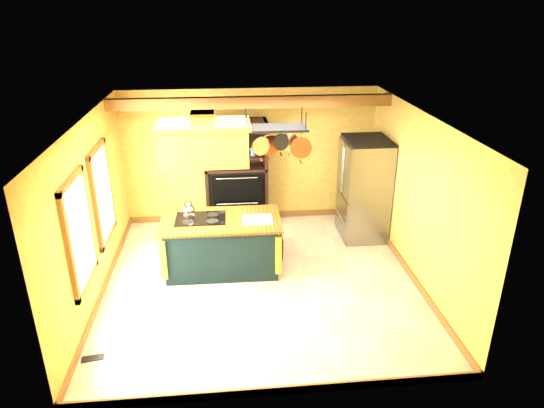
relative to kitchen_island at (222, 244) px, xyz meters
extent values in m
plane|color=beige|center=(0.62, -0.48, -0.47)|extent=(5.00, 5.00, 0.00)
plane|color=white|center=(0.62, -0.48, 2.23)|extent=(5.00, 5.00, 0.00)
cube|color=gold|center=(0.62, 2.02, 0.88)|extent=(5.00, 0.02, 2.70)
cube|color=gold|center=(0.62, -2.98, 0.88)|extent=(5.00, 0.02, 2.70)
cube|color=gold|center=(-1.88, -0.48, 0.88)|extent=(0.02, 5.00, 2.70)
cube|color=gold|center=(3.12, -0.48, 0.88)|extent=(0.02, 5.00, 2.70)
cube|color=brown|center=(0.62, 1.22, 2.12)|extent=(5.00, 0.15, 0.20)
cube|color=brown|center=(-1.85, -1.28, 0.93)|extent=(0.06, 1.06, 1.56)
cube|color=white|center=(-1.83, -1.28, 0.93)|extent=(0.02, 0.85, 1.34)
cube|color=brown|center=(-1.85, 0.12, 0.93)|extent=(0.06, 1.06, 1.56)
cube|color=white|center=(-1.83, 0.12, 0.93)|extent=(0.02, 0.85, 1.34)
cube|color=#13292C|center=(0.00, 0.00, -0.03)|extent=(1.83, 1.01, 0.88)
cube|color=brown|center=(0.00, 0.00, 0.43)|extent=(1.98, 1.12, 0.04)
cube|color=black|center=(-0.33, 0.06, 0.46)|extent=(0.83, 0.58, 0.01)
ellipsoid|color=silver|center=(-0.52, 0.19, 0.56)|extent=(0.20, 0.20, 0.16)
cube|color=white|center=(0.60, -0.10, 0.46)|extent=(0.50, 0.39, 0.02)
cube|color=gold|center=(-0.20, 0.00, 1.71)|extent=(1.34, 0.72, 0.57)
cube|color=brown|center=(-0.20, 0.00, 2.04)|extent=(1.42, 0.80, 0.08)
cube|color=gold|center=(-0.20, 0.00, 2.11)|extent=(0.35, 0.35, 0.23)
cube|color=black|center=(0.90, 0.00, 1.96)|extent=(0.98, 0.49, 0.04)
cylinder|color=black|center=(0.46, -0.20, 2.10)|extent=(0.02, 0.02, 0.27)
cylinder|color=black|center=(1.34, 0.20, 2.10)|extent=(0.02, 0.02, 0.27)
cylinder|color=black|center=(0.51, 0.10, 1.76)|extent=(0.26, 0.03, 0.26)
cylinder|color=silver|center=(0.67, -0.10, 1.71)|extent=(0.29, 0.04, 0.29)
cylinder|color=#B2462C|center=(0.82, 0.10, 1.66)|extent=(0.33, 0.03, 0.33)
cylinder|color=black|center=(0.98, -0.10, 1.76)|extent=(0.26, 0.04, 0.26)
cylinder|color=silver|center=(1.14, 0.10, 1.71)|extent=(0.29, 0.03, 0.29)
cylinder|color=#B2462C|center=(1.29, -0.10, 1.66)|extent=(0.33, 0.04, 0.33)
cube|color=gray|center=(2.71, 1.02, 0.47)|extent=(0.79, 0.96, 1.89)
cube|color=gray|center=(2.30, 0.77, 0.89)|extent=(0.03, 0.46, 1.02)
cube|color=gray|center=(2.30, 1.26, 0.89)|extent=(0.03, 0.46, 1.02)
cube|color=gray|center=(2.30, 1.02, -0.03)|extent=(0.03, 0.93, 0.79)
cube|color=black|center=(2.71, 1.02, -0.44)|extent=(0.75, 0.92, 0.06)
cube|color=black|center=(0.32, 1.97, 0.61)|extent=(1.22, 0.06, 2.15)
cube|color=black|center=(-0.26, 1.74, 0.61)|extent=(0.06, 0.51, 2.15)
cube|color=black|center=(0.90, 1.74, 0.61)|extent=(0.06, 0.51, 2.15)
cube|color=black|center=(0.32, 1.74, 0.75)|extent=(1.22, 0.51, 0.05)
cube|color=black|center=(0.32, 1.77, 0.17)|extent=(1.10, 0.41, 1.16)
cube|color=black|center=(0.32, 1.46, 0.42)|extent=(0.95, 0.04, 0.51)
cube|color=black|center=(0.32, 1.46, -0.09)|extent=(0.95, 0.04, 0.47)
cube|color=black|center=(0.32, 1.74, 0.98)|extent=(1.10, 0.45, 0.02)
cube|color=black|center=(0.32, 1.74, 1.24)|extent=(1.10, 0.45, 0.02)
cube|color=black|center=(0.32, 1.74, 1.48)|extent=(1.10, 0.45, 0.02)
cylinder|color=white|center=(0.02, 1.69, 1.03)|extent=(0.22, 0.22, 0.07)
cylinder|color=#3E65AE|center=(0.65, 1.69, 1.34)|extent=(0.10, 0.10, 0.17)
cube|color=black|center=(-1.68, -2.11, -0.46)|extent=(0.30, 0.16, 0.01)
camera|label=1|loc=(0.12, -7.27, 3.80)|focal=32.00mm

